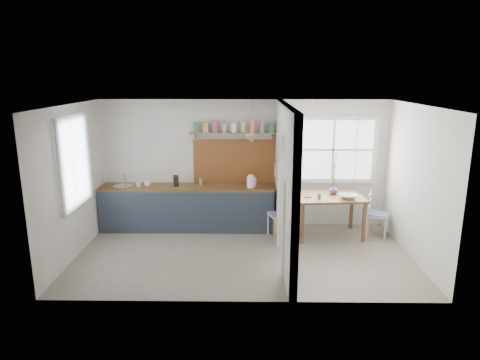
{
  "coord_description": "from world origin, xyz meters",
  "views": [
    {
      "loc": [
        0.04,
        -6.97,
        3.07
      ],
      "look_at": [
        -0.07,
        0.48,
        1.23
      ],
      "focal_mm": 32.0,
      "sensor_mm": 36.0,
      "label": 1
    }
  ],
  "objects_px": {
    "dining_table": "(328,216)",
    "chair_left": "(281,214)",
    "chair_right": "(378,214)",
    "kettle": "(251,181)",
    "vase": "(333,189)"
  },
  "relations": [
    {
      "from": "chair_right",
      "to": "kettle",
      "type": "distance_m",
      "value": 2.57
    },
    {
      "from": "chair_left",
      "to": "chair_right",
      "type": "relative_size",
      "value": 1.11
    },
    {
      "from": "kettle",
      "to": "vase",
      "type": "relative_size",
      "value": 1.44
    },
    {
      "from": "chair_right",
      "to": "kettle",
      "type": "bearing_deg",
      "value": 108.47
    },
    {
      "from": "chair_left",
      "to": "chair_right",
      "type": "distance_m",
      "value": 1.91
    },
    {
      "from": "chair_left",
      "to": "kettle",
      "type": "relative_size",
      "value": 3.64
    },
    {
      "from": "dining_table",
      "to": "chair_left",
      "type": "distance_m",
      "value": 0.93
    },
    {
      "from": "dining_table",
      "to": "chair_right",
      "type": "relative_size",
      "value": 1.52
    },
    {
      "from": "chair_right",
      "to": "vase",
      "type": "xyz_separation_m",
      "value": [
        -0.88,
        0.07,
        0.47
      ]
    },
    {
      "from": "chair_left",
      "to": "kettle",
      "type": "distance_m",
      "value": 0.88
    },
    {
      "from": "chair_left",
      "to": "vase",
      "type": "xyz_separation_m",
      "value": [
        1.03,
        0.23,
        0.43
      ]
    },
    {
      "from": "chair_right",
      "to": "kettle",
      "type": "xyz_separation_m",
      "value": [
        -2.49,
        0.19,
        0.6
      ]
    },
    {
      "from": "vase",
      "to": "chair_right",
      "type": "bearing_deg",
      "value": -4.8
    },
    {
      "from": "chair_left",
      "to": "vase",
      "type": "relative_size",
      "value": 5.25
    },
    {
      "from": "vase",
      "to": "kettle",
      "type": "bearing_deg",
      "value": 175.72
    }
  ]
}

